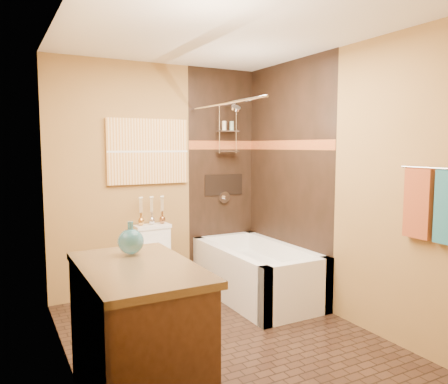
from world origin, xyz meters
TOP-DOWN VIEW (x-y plane):
  - floor at (0.00, 0.00)m, footprint 3.00×3.00m
  - wall_left at (-1.20, 0.00)m, footprint 0.02×3.00m
  - wall_right at (1.20, 0.00)m, footprint 0.02×3.00m
  - wall_back at (0.00, 1.50)m, footprint 2.40×0.02m
  - wall_front at (0.00, -1.50)m, footprint 2.40×0.02m
  - ceiling at (0.00, 0.00)m, footprint 3.00×3.00m
  - alcove_tile_back at (0.78, 1.49)m, footprint 0.85×0.01m
  - alcove_tile_right at (1.19, 0.75)m, footprint 0.01×1.50m
  - mosaic_band_back at (0.78, 1.48)m, footprint 0.85×0.01m
  - mosaic_band_right at (1.18, 0.75)m, footprint 0.01×1.50m
  - alcove_niche at (0.80, 1.48)m, footprint 0.50×0.01m
  - shower_fixtures at (0.80, 1.38)m, footprint 0.24×0.33m
  - curtain_rod at (0.40, 0.75)m, footprint 0.03×1.55m
  - towel_bar at (1.15, -1.05)m, footprint 0.02×0.55m
  - towel_rust at (1.16, -0.92)m, footprint 0.05×0.22m
  - sunset_painting at (-0.13, 1.48)m, footprint 0.90×0.04m
  - vanity_mirror at (-1.19, -0.65)m, footprint 0.01×1.00m
  - bathtub at (0.80, 0.75)m, footprint 0.80×1.50m
  - toilet at (-0.13, 1.22)m, footprint 0.39×0.58m
  - vanity at (-0.92, -0.65)m, footprint 0.64×1.04m
  - teal_bottle at (-0.87, -0.38)m, footprint 0.18×0.18m
  - bud_vases at (-0.13, 1.39)m, footprint 0.30×0.06m

SIDE VIEW (x-z plane):
  - floor at x=0.00m, z-range 0.00..0.00m
  - bathtub at x=0.80m, z-range -0.05..0.50m
  - toilet at x=-0.13m, z-range 0.00..0.77m
  - vanity at x=-0.92m, z-range 0.00..0.92m
  - bud_vases at x=-0.13m, z-range 0.78..1.07m
  - teal_bottle at x=-0.87m, z-range 0.89..1.15m
  - alcove_niche at x=0.80m, z-range 1.02..1.27m
  - towel_rust at x=1.16m, z-range 0.92..1.44m
  - wall_left at x=-1.20m, z-range 0.00..2.50m
  - wall_right at x=1.20m, z-range 0.00..2.50m
  - wall_back at x=0.00m, z-range 0.00..2.50m
  - wall_front at x=0.00m, z-range 0.00..2.50m
  - alcove_tile_back at x=0.78m, z-range 0.00..2.50m
  - alcove_tile_right at x=1.19m, z-range 0.00..2.50m
  - towel_bar at x=1.15m, z-range 1.44..1.46m
  - vanity_mirror at x=-1.19m, z-range 1.05..1.95m
  - sunset_painting at x=-0.13m, z-range 1.20..1.90m
  - mosaic_band_back at x=0.78m, z-range 1.57..1.67m
  - mosaic_band_right at x=1.18m, z-range 1.57..1.67m
  - shower_fixtures at x=0.80m, z-range 1.08..2.25m
  - curtain_rod at x=0.40m, z-range 2.01..2.03m
  - ceiling at x=0.00m, z-range 2.50..2.50m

